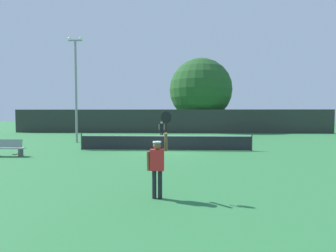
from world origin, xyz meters
The scene contains 13 objects.
ground_plane centered at (0.00, 0.00, 0.00)m, with size 120.00×120.00×0.00m, color #2D723D.
tennis_net centered at (0.00, 0.00, 0.51)m, with size 10.95×0.08×1.07m.
perimeter_fence centered at (0.00, 15.27, 1.42)m, with size 38.64×0.12×2.84m, color #2D332D.
player_serving centered at (0.22, -9.57, 1.05)m, with size 0.68×0.38×2.42m.
player_receiving centered at (-0.82, 9.18, 0.94)m, with size 0.57×0.23×1.54m.
tennis_ball centered at (-1.70, 2.76, 0.03)m, with size 0.07×0.07×0.07m, color #CCE033.
spare_racket centered at (-8.55, -1.80, 0.02)m, with size 0.28×0.52×0.04m.
courtside_bench centered at (-8.54, -2.73, 0.48)m, with size 1.80×0.44×0.95m.
light_pole centered at (-7.46, 4.41, 4.81)m, with size 1.18×0.28×8.48m.
large_tree centered at (3.82, 18.95, 5.52)m, with size 8.31×8.31×9.69m.
parked_car_near centered at (-8.53, 23.49, 0.78)m, with size 2.18×4.32×1.69m.
parked_car_mid centered at (-2.72, 23.15, 0.78)m, with size 2.26×4.35×1.69m.
parked_car_far centered at (10.50, 20.69, 0.78)m, with size 2.51×4.44×1.69m.
Camera 1 is at (0.78, -16.80, 2.35)m, focal length 28.33 mm.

